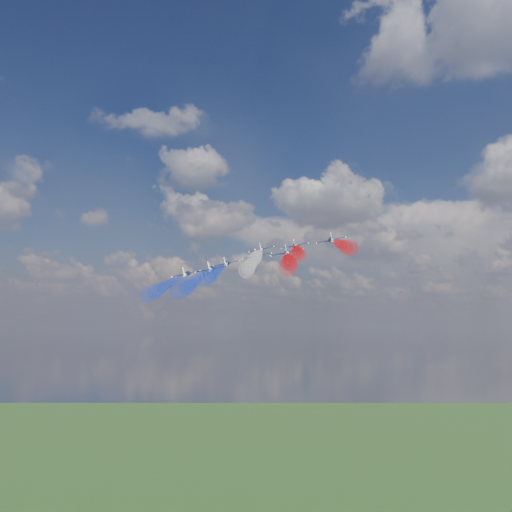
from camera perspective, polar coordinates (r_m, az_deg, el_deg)
The scene contains 16 objects.
jet_lead at distance 183.93m, azimuth 0.57°, elevation 0.64°, with size 8.49×10.61×2.83m, color black, non-canonical shape.
trail_lead at distance 158.75m, azimuth 0.20°, elevation 0.21°, with size 3.54×41.09×3.54m, color white, non-canonical shape.
jet_inner_left at distance 171.54m, azimuth -2.90°, elevation -0.78°, with size 8.49×10.61×2.83m, color black, non-canonical shape.
trail_inner_left at distance 146.53m, azimuth -3.89°, elevation -1.48°, with size 3.54×41.09×3.54m, color blue, non-canonical shape.
jet_inner_right at distance 171.04m, azimuth 3.88°, elevation 0.99°, with size 8.49×10.61×2.83m, color black, non-canonical shape.
trail_inner_right at distance 145.84m, azimuth 4.06°, elevation 0.58°, with size 3.54×41.09×3.54m, color red, non-canonical shape.
jet_outer_left at distance 160.89m, azimuth -6.87°, elevation -1.81°, with size 8.49×10.61×2.83m, color black, non-canonical shape.
trail_outer_left at distance 136.20m, azimuth -8.66°, elevation -2.75°, with size 3.54×41.09×3.54m, color blue, non-canonical shape.
jet_center_third at distance 159.13m, azimuth 0.14°, elevation -0.04°, with size 8.49×10.61×2.83m, color black, non-canonical shape.
trail_center_third at distance 133.98m, azimuth -0.37°, elevation -0.67°, with size 3.54×41.09×3.54m, color white, non-canonical shape.
jet_outer_right at distance 159.19m, azimuth 7.44°, elevation 1.52°, with size 8.49×10.61×2.83m, color black, non-canonical shape.
trail_outer_right at distance 134.07m, azimuth 8.30°, elevation 1.18°, with size 3.54×41.09×3.54m, color red, non-canonical shape.
jet_rear_left at distance 145.73m, azimuth -4.39°, elevation -1.35°, with size 8.49×10.61×2.83m, color black, non-canonical shape.
trail_rear_left at distance 120.85m, azimuth -5.90°, elevation -2.32°, with size 3.54×41.09×3.54m, color blue, non-canonical shape.
jet_rear_right at distance 143.92m, azimuth 3.10°, elevation 0.31°, with size 8.49×10.61×2.83m, color black, non-canonical shape.
trail_rear_right at distance 118.73m, azimuth 3.15°, elevation -0.33°, with size 3.54×41.09×3.54m, color red, non-canonical shape.
Camera 1 is at (118.75, -122.50, 129.40)m, focal length 40.39 mm.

